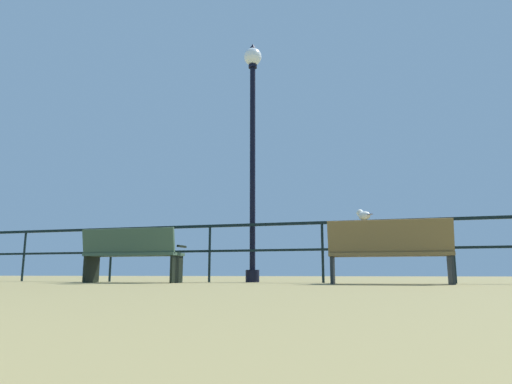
{
  "coord_description": "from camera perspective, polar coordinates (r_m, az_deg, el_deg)",
  "views": [
    {
      "loc": [
        2.1,
        1.99,
        0.15
      ],
      "look_at": [
        -0.0,
        9.28,
        1.51
      ],
      "focal_mm": 32.02,
      "sensor_mm": 36.0,
      "label": 1
    }
  ],
  "objects": [
    {
      "name": "lamppost_center",
      "position": [
        8.79,
        -0.42,
        7.85
      ],
      "size": [
        0.35,
        0.35,
        4.63
      ],
      "color": "black",
      "rests_on": "ground_plane"
    },
    {
      "name": "bench_near_left",
      "position": [
        8.12,
        -15.33,
        -7.21
      ],
      "size": [
        1.71,
        0.67,
        0.91
      ],
      "color": "#36503E",
      "rests_on": "ground_plane"
    },
    {
      "name": "bench_near_right",
      "position": [
        6.93,
        16.3,
        -6.81
      ],
      "size": [
        1.75,
        0.65,
        0.92
      ],
      "color": "brown",
      "rests_on": "ground_plane"
    },
    {
      "name": "seagull_on_rail",
      "position": [
        7.87,
        13.29,
        -2.81
      ],
      "size": [
        0.3,
        0.35,
        0.19
      ],
      "color": "silver",
      "rests_on": "pier_railing"
    },
    {
      "name": "pier_railing",
      "position": [
        8.09,
        1.02,
        -5.81
      ],
      "size": [
        18.53,
        0.05,
        1.04
      ],
      "color": "black",
      "rests_on": "ground_plane"
    }
  ]
}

